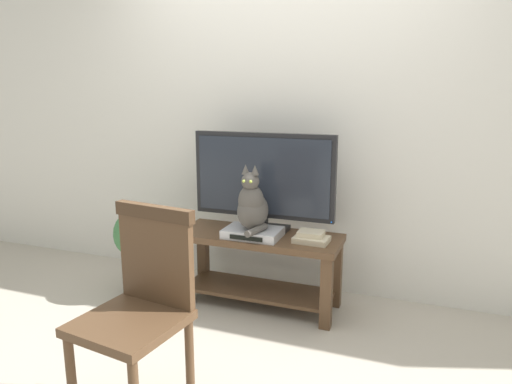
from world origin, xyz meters
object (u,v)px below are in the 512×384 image
media_box (253,233)px  cat (252,206)px  tv (263,179)px  wooden_chair (142,300)px  potted_plant (140,242)px  tv_stand (259,257)px  book_stack (311,237)px

media_box → cat: cat is taller
tv → wooden_chair: 1.36m
media_box → potted_plant: 0.84m
tv_stand → media_box: 0.21m
cat → book_stack: (0.39, 0.05, -0.19)m
tv → book_stack: bearing=-18.6°
media_box → wooden_chair: bearing=-93.6°
tv → cat: bearing=-94.8°
wooden_chair → book_stack: 1.29m
tv → wooden_chair: (-0.09, -1.33, -0.30)m
cat → book_stack: size_ratio=1.90×
wooden_chair → potted_plant: size_ratio=1.49×
media_box → tv: bearing=84.4°
book_stack → potted_plant: bearing=-173.6°
tv → wooden_chair: bearing=-93.8°
tv → media_box: bearing=-95.6°
tv_stand → book_stack: (0.37, -0.03, 0.20)m
tv_stand → wooden_chair: 1.26m
media_box → cat: bearing=-85.6°
book_stack → potted_plant: 1.22m
tv_stand → tv: 0.54m
tv_stand → book_stack: size_ratio=4.89×
tv_stand → tv: (0.00, 0.09, 0.53)m
tv_stand → potted_plant: 0.86m
media_box → book_stack: size_ratio=1.63×
tv_stand → tv: tv is taller
tv → potted_plant: tv is taller
wooden_chair → potted_plant: wooden_chair is taller
cat → potted_plant: cat is taller
tv → book_stack: (0.37, -0.13, -0.33)m
potted_plant → cat: bearing=6.0°
potted_plant → tv: bearing=17.3°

